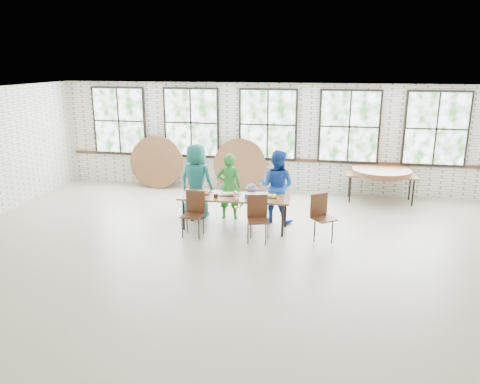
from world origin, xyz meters
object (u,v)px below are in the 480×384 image
object	(u,v)px
dining_table	(235,198)
storage_table	(381,176)
chair_near_left	(194,209)
chair_near_right	(258,214)

from	to	relation	value
dining_table	storage_table	size ratio (longest dim) A/B	1.34
chair_near_left	storage_table	size ratio (longest dim) A/B	0.53
dining_table	chair_near_left	world-z (taller)	chair_near_left
chair_near_left	chair_near_right	xyz separation A→B (m)	(1.36, -0.06, 0.00)
dining_table	storage_table	distance (m)	4.31
chair_near_left	chair_near_right	size ratio (longest dim) A/B	1.00
chair_near_left	chair_near_right	distance (m)	1.37
chair_near_right	chair_near_left	bearing A→B (deg)	162.02
chair_near_right	storage_table	world-z (taller)	chair_near_right
storage_table	chair_near_right	bearing A→B (deg)	-128.78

